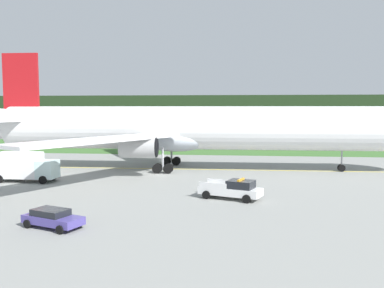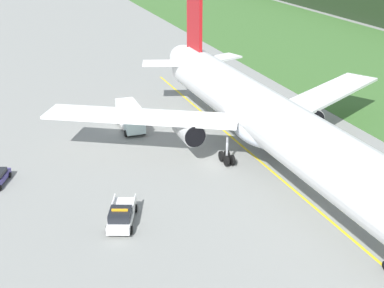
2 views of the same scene
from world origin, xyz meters
name	(u,v)px [view 2 (image 2 of 2)]	position (x,y,z in m)	size (l,w,h in m)	color
ground	(218,164)	(0.00, 0.00, 0.00)	(320.00, 320.00, 0.00)	gray
taxiway_centerline_main	(271,171)	(3.72, 4.82, 0.00)	(81.91, 0.30, 0.01)	yellow
airliner	(272,122)	(3.27, 4.81, 5.49)	(61.97, 45.69, 15.82)	white
ops_pickup_truck	(121,215)	(9.27, -13.08, 0.90)	(6.02, 3.87, 1.94)	silver
catering_truck	(130,116)	(-14.07, -6.70, 1.77)	(6.75, 2.68, 3.49)	silver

